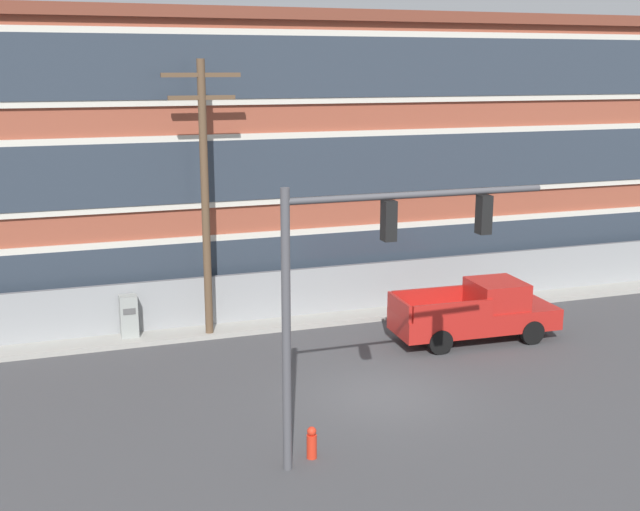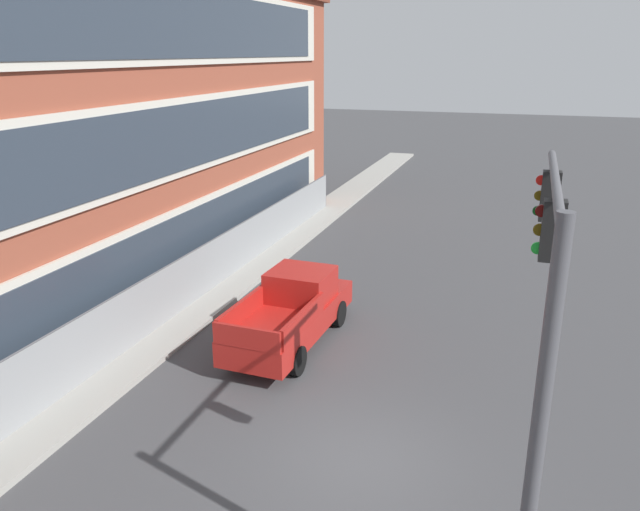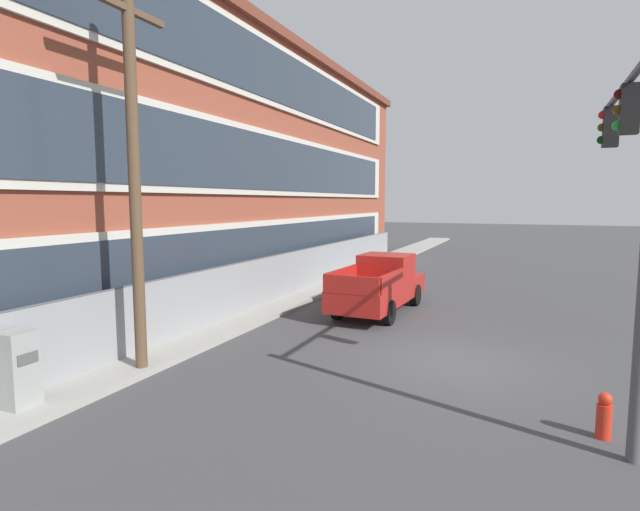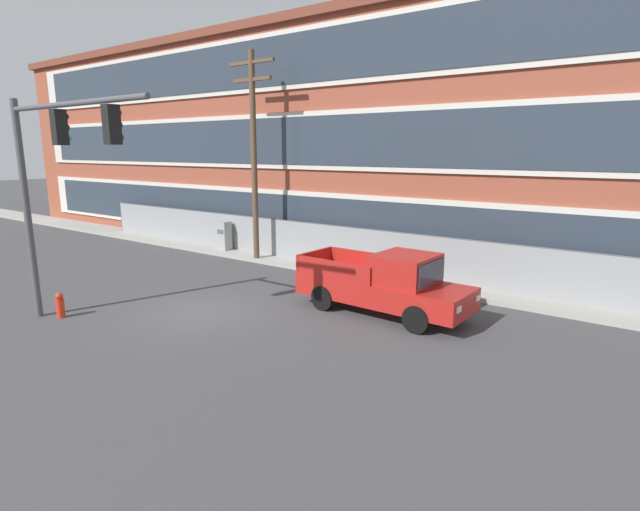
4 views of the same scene
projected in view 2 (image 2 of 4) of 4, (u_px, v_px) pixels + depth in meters
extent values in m
plane|color=#424244|center=(358.00, 461.00, 12.85)|extent=(160.00, 160.00, 0.00)
cube|color=#9E9B93|center=(72.00, 400.00, 14.97)|extent=(80.00, 1.93, 0.16)
cube|color=gray|center=(122.00, 326.00, 16.96)|extent=(36.00, 0.04, 1.87)
cylinder|color=#4C4C51|center=(326.00, 192.00, 33.19)|extent=(0.06, 0.06, 1.87)
cylinder|color=#4C4C51|center=(118.00, 294.00, 16.67)|extent=(36.00, 0.05, 0.05)
cylinder|color=#4C4C51|center=(534.00, 469.00, 7.56)|extent=(0.20, 0.20, 6.43)
cylinder|color=#4C4C51|center=(556.00, 184.00, 9.45)|extent=(6.19, 0.14, 0.14)
cube|color=black|center=(553.00, 231.00, 8.97)|extent=(0.28, 0.32, 0.90)
cylinder|color=#4B0807|center=(542.00, 211.00, 8.94)|extent=(0.04, 0.18, 0.18)
cylinder|color=#503E08|center=(539.00, 230.00, 9.03)|extent=(0.04, 0.18, 0.18)
cylinder|color=green|center=(537.00, 248.00, 9.11)|extent=(0.04, 0.18, 0.18)
cube|color=black|center=(550.00, 196.00, 11.12)|extent=(0.28, 0.32, 0.90)
cylinder|color=red|center=(541.00, 180.00, 11.09)|extent=(0.04, 0.18, 0.18)
cylinder|color=#503E08|center=(539.00, 196.00, 11.17)|extent=(0.04, 0.18, 0.18)
cylinder|color=#0A4011|center=(538.00, 211.00, 11.26)|extent=(0.04, 0.18, 0.18)
cube|color=#AD1E19|center=(291.00, 319.00, 17.85)|extent=(5.57, 2.14, 0.70)
cube|color=#AD1E19|center=(301.00, 284.00, 18.29)|extent=(1.72, 1.83, 0.88)
cube|color=#283342|center=(311.00, 275.00, 19.04)|extent=(0.12, 1.57, 0.66)
cube|color=#AD1E19|center=(242.00, 310.00, 16.86)|extent=(2.75, 0.23, 0.56)
cube|color=#AD1E19|center=(303.00, 320.00, 16.26)|extent=(2.75, 0.23, 0.56)
cube|color=#AD1E19|center=(246.00, 338.00, 15.25)|extent=(0.18, 1.83, 0.56)
cylinder|color=black|center=(286.00, 305.00, 19.72)|extent=(0.81, 0.29, 0.80)
cylinder|color=black|center=(338.00, 313.00, 19.13)|extent=(0.81, 0.29, 0.80)
cylinder|color=black|center=(237.00, 350.00, 16.79)|extent=(0.81, 0.29, 0.80)
cylinder|color=black|center=(297.00, 361.00, 16.20)|extent=(0.81, 0.29, 0.80)
cube|color=white|center=(305.00, 281.00, 20.51)|extent=(0.07, 0.24, 0.16)
cube|color=white|center=(344.00, 286.00, 20.05)|extent=(0.07, 0.24, 0.16)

